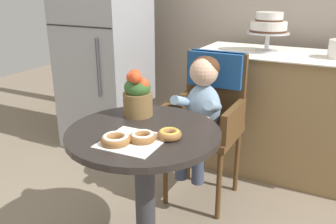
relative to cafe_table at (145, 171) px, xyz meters
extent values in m
cylinder|color=#282321|center=(0.00, 0.00, 0.20)|extent=(0.72, 0.72, 0.03)
cylinder|color=#333338|center=(0.00, 0.00, -0.16)|extent=(0.10, 0.10, 0.69)
cube|color=brown|center=(0.04, 0.65, -0.04)|extent=(0.42, 0.42, 0.04)
cube|color=brown|center=(0.04, 0.84, 0.22)|extent=(0.40, 0.04, 0.46)
cube|color=brown|center=(-0.15, 0.65, 0.08)|extent=(0.04, 0.38, 0.18)
cube|color=brown|center=(0.23, 0.65, 0.08)|extent=(0.04, 0.38, 0.18)
cube|color=#1E4C8C|center=(0.04, 0.84, 0.34)|extent=(0.36, 0.11, 0.22)
cylinder|color=brown|center=(-0.14, 0.47, -0.28)|extent=(0.03, 0.03, 0.45)
cylinder|color=brown|center=(0.22, 0.47, -0.28)|extent=(0.03, 0.03, 0.45)
cylinder|color=brown|center=(-0.14, 0.83, -0.28)|extent=(0.03, 0.03, 0.45)
cylinder|color=brown|center=(0.22, 0.83, -0.28)|extent=(0.03, 0.03, 0.45)
ellipsoid|color=#8CADCC|center=(0.04, 0.63, 0.14)|extent=(0.22, 0.16, 0.30)
sphere|color=#E0B293|center=(0.04, 0.62, 0.36)|extent=(0.17, 0.17, 0.17)
ellipsoid|color=#4C2D19|center=(0.04, 0.64, 0.38)|extent=(0.17, 0.17, 0.14)
cylinder|color=#8CADCC|center=(-0.05, 0.54, 0.19)|extent=(0.08, 0.23, 0.13)
sphere|color=#E0B293|center=(-0.04, 0.47, 0.12)|extent=(0.06, 0.06, 0.06)
cylinder|color=#8CADCC|center=(0.14, 0.54, 0.19)|extent=(0.08, 0.23, 0.13)
sphere|color=#E0B293|center=(0.13, 0.47, 0.12)|extent=(0.06, 0.06, 0.06)
cylinder|color=#3F4760|center=(-0.01, 0.55, 0.03)|extent=(0.09, 0.22, 0.09)
cylinder|color=#3F4760|center=(-0.01, 0.44, -0.14)|extent=(0.08, 0.08, 0.26)
cylinder|color=#3F4760|center=(0.10, 0.55, 0.03)|extent=(0.09, 0.22, 0.09)
cylinder|color=#3F4760|center=(0.10, 0.44, -0.14)|extent=(0.08, 0.08, 0.26)
cube|color=white|center=(0.02, -0.13, 0.21)|extent=(0.26, 0.27, 0.00)
torus|color=#936033|center=(0.06, -0.11, 0.23)|extent=(0.12, 0.12, 0.04)
torus|color=white|center=(0.06, -0.11, 0.24)|extent=(0.10, 0.10, 0.02)
torus|color=#936033|center=(-0.03, -0.18, 0.23)|extent=(0.13, 0.13, 0.04)
torus|color=white|center=(-0.03, -0.18, 0.24)|extent=(0.11, 0.11, 0.02)
torus|color=#936033|center=(0.15, -0.03, 0.23)|extent=(0.11, 0.11, 0.04)
torus|color=gold|center=(0.15, -0.03, 0.24)|extent=(0.09, 0.09, 0.02)
cylinder|color=brown|center=(-0.13, 0.16, 0.27)|extent=(0.15, 0.15, 0.12)
ellipsoid|color=#38662D|center=(-0.13, 0.16, 0.36)|extent=(0.14, 0.14, 0.10)
sphere|color=#E54C23|center=(-0.10, 0.16, 0.38)|extent=(0.07, 0.07, 0.07)
sphere|color=#E54C23|center=(-0.12, 0.20, 0.36)|extent=(0.06, 0.06, 0.06)
sphere|color=#E54C23|center=(-0.15, 0.18, 0.41)|extent=(0.07, 0.07, 0.07)
sphere|color=#E54C23|center=(-0.15, 0.15, 0.41)|extent=(0.06, 0.06, 0.06)
sphere|color=#E54C23|center=(-0.11, 0.12, 0.42)|extent=(0.06, 0.06, 0.06)
cube|color=#93754C|center=(0.55, 1.30, -0.06)|extent=(1.50, 0.56, 0.90)
cube|color=white|center=(0.55, 1.30, 0.39)|extent=(1.56, 0.62, 0.01)
cylinder|color=silver|center=(0.25, 1.30, 0.40)|extent=(0.16, 0.16, 0.01)
cylinder|color=silver|center=(0.25, 1.30, 0.46)|extent=(0.03, 0.03, 0.12)
cylinder|color=silver|center=(0.25, 1.30, 0.53)|extent=(0.30, 0.30, 0.01)
cylinder|color=white|center=(0.25, 1.30, 0.57)|extent=(0.26, 0.25, 0.08)
cylinder|color=#4C2D1E|center=(0.25, 1.30, 0.54)|extent=(0.26, 0.26, 0.01)
cylinder|color=white|center=(0.25, 1.30, 0.64)|extent=(0.19, 0.19, 0.06)
cylinder|color=#4C2D1E|center=(0.25, 1.30, 0.61)|extent=(0.19, 0.19, 0.01)
cube|color=#9EA0A5|center=(-1.05, 1.10, 0.34)|extent=(0.64, 0.60, 1.70)
cube|color=black|center=(-1.05, 0.80, 0.55)|extent=(0.63, 0.01, 0.01)
cylinder|color=#3F3F44|center=(-0.87, 0.79, 0.26)|extent=(0.02, 0.02, 0.45)
camera|label=1|loc=(0.79, -1.28, 0.84)|focal=37.70mm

